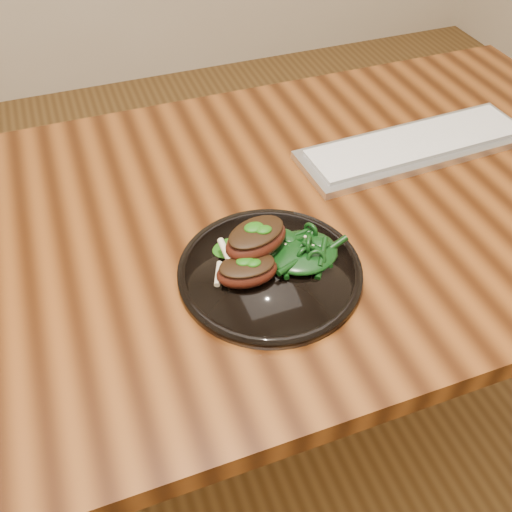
{
  "coord_description": "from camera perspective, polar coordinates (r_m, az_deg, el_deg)",
  "views": [
    {
      "loc": [
        -0.22,
        -0.69,
        1.37
      ],
      "look_at": [
        -0.01,
        -0.13,
        0.78
      ],
      "focal_mm": 40.0,
      "sensor_mm": 36.0,
      "label": 1
    }
  ],
  "objects": [
    {
      "name": "desk",
      "position": [
        1.0,
        -1.8,
        0.41
      ],
      "size": [
        1.6,
        0.8,
        0.75
      ],
      "color": "black",
      "rests_on": "ground"
    },
    {
      "name": "plate",
      "position": [
        0.84,
        1.39,
        -1.57
      ],
      "size": [
        0.27,
        0.27,
        0.02
      ],
      "color": "black",
      "rests_on": "desk"
    },
    {
      "name": "greens_heap",
      "position": [
        0.85,
        4.69,
        0.73
      ],
      "size": [
        0.11,
        0.1,
        0.04
      ],
      "color": "black",
      "rests_on": "plate"
    },
    {
      "name": "lamb_chop_front",
      "position": [
        0.81,
        -0.94,
        -1.42
      ],
      "size": [
        0.1,
        0.07,
        0.04
      ],
      "color": "#41160C",
      "rests_on": "plate"
    },
    {
      "name": "lamb_chop_back",
      "position": [
        0.83,
        -0.04,
        1.78
      ],
      "size": [
        0.12,
        0.1,
        0.05
      ],
      "color": "#41160C",
      "rests_on": "plate"
    },
    {
      "name": "keyboard",
      "position": [
        1.14,
        15.66,
        10.58
      ],
      "size": [
        0.46,
        0.16,
        0.02
      ],
      "color": "silver",
      "rests_on": "desk"
    },
    {
      "name": "herb_smear",
      "position": [
        0.87,
        -2.09,
        0.89
      ],
      "size": [
        0.07,
        0.05,
        0.0
      ],
      "primitive_type": "ellipsoid",
      "color": "#0D4307",
      "rests_on": "plate"
    }
  ]
}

